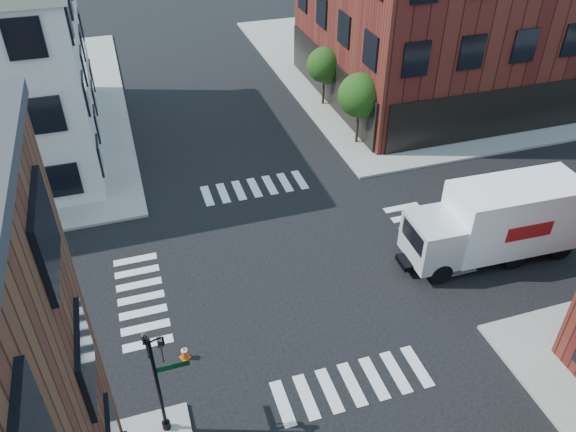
{
  "coord_description": "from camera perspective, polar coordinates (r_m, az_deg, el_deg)",
  "views": [
    {
      "loc": [
        -6.28,
        -18.78,
        17.33
      ],
      "look_at": [
        -0.07,
        0.58,
        2.5
      ],
      "focal_mm": 35.0,
      "sensor_mm": 36.0,
      "label": 1
    }
  ],
  "objects": [
    {
      "name": "tree_near",
      "position": [
        34.92,
        7.4,
        11.86
      ],
      "size": [
        2.69,
        2.69,
        4.49
      ],
      "color": "black",
      "rests_on": "ground"
    },
    {
      "name": "building_ne",
      "position": [
        45.33,
        20.39,
        19.56
      ],
      "size": [
        25.0,
        16.0,
        12.0
      ],
      "primitive_type": "cube",
      "color": "#491412",
      "rests_on": "ground"
    },
    {
      "name": "ground",
      "position": [
        26.31,
        0.54,
        -5.09
      ],
      "size": [
        120.0,
        120.0,
        0.0
      ],
      "primitive_type": "plane",
      "color": "black",
      "rests_on": "ground"
    },
    {
      "name": "traffic_cone",
      "position": [
        22.64,
        -10.48,
        -13.47
      ],
      "size": [
        0.46,
        0.46,
        0.64
      ],
      "rotation": [
        0.0,
        0.0,
        0.42
      ],
      "color": "#ED520A",
      "rests_on": "ground"
    },
    {
      "name": "tree_far",
      "position": [
        40.11,
        3.8,
        14.9
      ],
      "size": [
        2.43,
        2.43,
        4.07
      ],
      "color": "black",
      "rests_on": "ground"
    },
    {
      "name": "box_truck",
      "position": [
        27.48,
        20.51,
        -0.49
      ],
      "size": [
        8.49,
        2.85,
        3.8
      ],
      "rotation": [
        0.0,
        0.0,
        -0.04
      ],
      "color": "white",
      "rests_on": "ground"
    },
    {
      "name": "signal_pole",
      "position": [
        18.87,
        -13.08,
        -15.3
      ],
      "size": [
        1.29,
        1.24,
        4.6
      ],
      "color": "black",
      "rests_on": "ground"
    },
    {
      "name": "sidewalk_ne",
      "position": [
        51.23,
        16.24,
        15.03
      ],
      "size": [
        30.0,
        30.0,
        0.15
      ],
      "primitive_type": "cube",
      "color": "gray",
      "rests_on": "ground"
    }
  ]
}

